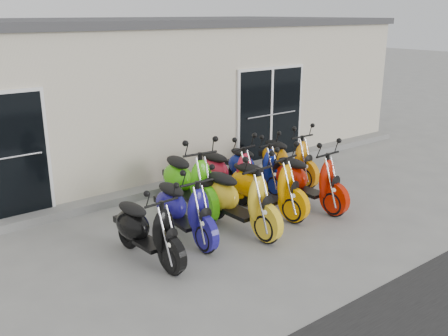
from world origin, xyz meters
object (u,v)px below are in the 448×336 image
(scooter_back_red, at_px, (228,165))
(scooter_back_blue, at_px, (255,160))
(scooter_front_orange_b, at_px, (266,177))
(scooter_front_red, at_px, (308,172))
(scooter_back_yellow, at_px, (288,152))
(scooter_front_blue, at_px, (184,200))
(scooter_back_green, at_px, (188,172))
(scooter_front_black, at_px, (147,221))
(scooter_front_orange_a, at_px, (238,189))

(scooter_back_red, bearing_deg, scooter_back_blue, -0.89)
(scooter_front_orange_b, height_order, scooter_back_red, scooter_front_orange_b)
(scooter_front_red, distance_m, scooter_back_yellow, 1.47)
(scooter_front_blue, bearing_deg, scooter_back_red, 33.04)
(scooter_front_blue, xyz_separation_m, scooter_back_green, (0.73, 0.94, 0.08))
(scooter_front_black, height_order, scooter_front_orange_b, scooter_front_orange_b)
(scooter_front_blue, relative_size, scooter_back_yellow, 1.00)
(scooter_back_yellow, bearing_deg, scooter_back_green, -175.29)
(scooter_front_orange_a, bearing_deg, scooter_front_blue, 161.58)
(scooter_front_blue, relative_size, scooter_back_blue, 1.04)
(scooter_front_red, height_order, scooter_back_yellow, scooter_front_red)
(scooter_front_orange_b, relative_size, scooter_front_red, 1.01)
(scooter_front_black, height_order, scooter_back_blue, scooter_back_blue)
(scooter_back_red, xyz_separation_m, scooter_back_yellow, (1.63, 0.02, -0.01))
(scooter_back_red, xyz_separation_m, scooter_back_blue, (0.73, 0.06, -0.04))
(scooter_front_black, relative_size, scooter_back_yellow, 0.95)
(scooter_front_orange_b, bearing_deg, scooter_front_orange_a, -170.71)
(scooter_front_red, bearing_deg, scooter_front_black, 179.25)
(scooter_front_blue, height_order, scooter_front_red, scooter_front_red)
(scooter_front_black, bearing_deg, scooter_front_blue, 14.24)
(scooter_front_blue, bearing_deg, scooter_front_orange_b, 2.10)
(scooter_front_black, height_order, scooter_front_red, scooter_front_red)
(scooter_front_black, bearing_deg, scooter_front_orange_b, 1.54)
(scooter_front_red, xyz_separation_m, scooter_back_red, (-0.90, 1.26, -0.01))
(scooter_front_blue, height_order, scooter_front_orange_a, scooter_front_orange_a)
(scooter_back_blue, height_order, scooter_back_yellow, scooter_back_yellow)
(scooter_back_green, height_order, scooter_back_blue, scooter_back_green)
(scooter_back_green, bearing_deg, scooter_back_yellow, 9.33)
(scooter_front_blue, height_order, scooter_back_green, scooter_back_green)
(scooter_back_green, bearing_deg, scooter_back_red, 12.23)
(scooter_front_blue, bearing_deg, scooter_back_green, 54.33)
(scooter_front_orange_b, distance_m, scooter_back_green, 1.39)
(scooter_front_orange_b, bearing_deg, scooter_back_yellow, 25.17)
(scooter_front_orange_b, relative_size, scooter_back_green, 0.93)
(scooter_front_black, distance_m, scooter_front_red, 3.44)
(scooter_front_orange_b, xyz_separation_m, scooter_back_blue, (0.69, 1.08, -0.06))
(scooter_front_black, bearing_deg, scooter_back_green, 33.47)
(scooter_front_orange_b, relative_size, scooter_back_red, 1.02)
(scooter_back_blue, bearing_deg, scooter_back_yellow, -6.51)
(scooter_front_orange_a, height_order, scooter_back_blue, scooter_front_orange_a)
(scooter_front_orange_a, xyz_separation_m, scooter_front_red, (1.70, 0.03, -0.04))
(scooter_front_black, relative_size, scooter_front_blue, 0.95)
(scooter_front_red, bearing_deg, scooter_front_orange_a, 179.40)
(scooter_back_green, xyz_separation_m, scooter_back_blue, (1.72, 0.15, -0.11))
(scooter_front_black, bearing_deg, scooter_back_blue, 17.89)
(scooter_front_blue, xyz_separation_m, scooter_front_orange_a, (0.91, -0.26, 0.06))
(scooter_front_blue, distance_m, scooter_back_yellow, 3.50)
(scooter_front_orange_a, bearing_deg, scooter_front_orange_b, 14.98)
(scooter_front_black, distance_m, scooter_back_yellow, 4.38)
(scooter_front_orange_a, bearing_deg, scooter_back_red, 55.70)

